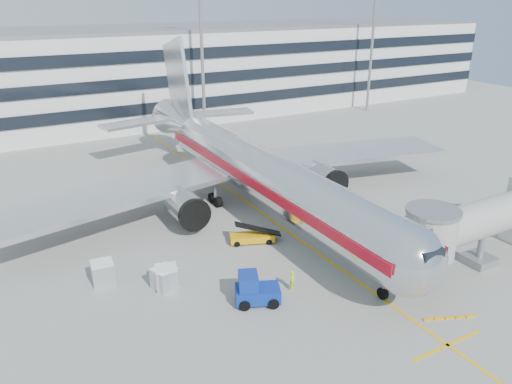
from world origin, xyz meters
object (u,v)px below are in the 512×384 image
belt_loader (252,237)px  cargo_container_right (103,272)px  main_jet (252,168)px  cargo_container_left (167,277)px  baggage_tug (255,290)px  cargo_container_front (164,278)px  ramp_worker (292,280)px

belt_loader → cargo_container_right: (-13.25, -0.25, 0.32)m
main_jet → cargo_container_left: size_ratio=25.82×
belt_loader → cargo_container_left: belt_loader is taller
baggage_tug → cargo_container_right: 12.02m
main_jet → belt_loader: 9.03m
cargo_container_left → belt_loader: bearing=19.7°
main_jet → baggage_tug: 17.99m
main_jet → cargo_container_front: main_jet is taller
belt_loader → baggage_tug: bearing=-117.7°
cargo_container_left → ramp_worker: cargo_container_left is taller
belt_loader → main_jet: bearing=61.0°
main_jet → cargo_container_right: bearing=-156.6°
cargo_container_right → ramp_worker: (12.13, -8.03, -0.06)m
main_jet → belt_loader: (-4.00, -7.21, -3.68)m
baggage_tug → cargo_container_front: (-4.99, 5.05, -0.20)m
cargo_container_left → baggage_tug: bearing=-46.4°
baggage_tug → cargo_container_left: bearing=133.6°
main_jet → ramp_worker: 16.67m
ramp_worker → belt_loader: bearing=34.3°
main_jet → cargo_container_left: 17.22m
main_jet → cargo_container_front: size_ratio=25.47×
baggage_tug → cargo_container_front: bearing=134.7°
cargo_container_left → ramp_worker: bearing=-31.6°
belt_loader → cargo_container_right: size_ratio=2.35×
baggage_tug → ramp_worker: (3.27, 0.09, -0.22)m
belt_loader → baggage_tug: (-4.40, -8.37, 0.48)m
main_jet → cargo_container_front: (-13.38, -10.54, -3.39)m
main_jet → cargo_container_right: (-17.25, -7.46, -3.36)m
baggage_tug → main_jet: bearing=61.7°
cargo_container_right → cargo_container_left: bearing=-37.1°
baggage_tug → belt_loader: bearing=62.3°
baggage_tug → cargo_container_left: 6.99m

